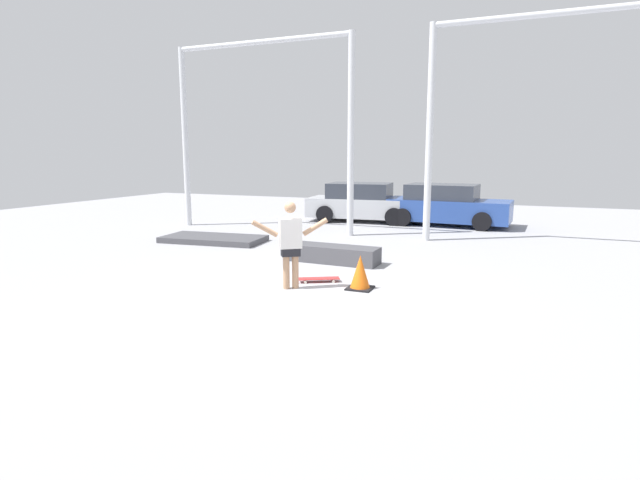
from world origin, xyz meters
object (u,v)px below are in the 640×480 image
skateboard (319,279)px  parked_car_silver (363,203)px  grind_box (333,254)px  traffic_cone (360,273)px  skateboarder (290,241)px  manual_pad (214,239)px  parked_car_blue (445,206)px

skateboard → parked_car_silver: size_ratio=0.19×
grind_box → traffic_cone: (1.28, -1.95, 0.11)m
skateboarder → manual_pad: bearing=102.6°
grind_box → traffic_cone: 2.34m
grind_box → parked_car_blue: bearing=79.0°
manual_pad → traffic_cone: size_ratio=4.51×
grind_box → parked_car_silver: bearing=102.5°
parked_car_silver → parked_car_blue: bearing=-3.8°
grind_box → manual_pad: size_ratio=0.75×
grind_box → manual_pad: bearing=162.9°
skateboarder → skateboard: 1.08m
parked_car_silver → manual_pad: bearing=-118.8°
parked_car_blue → skateboarder: bearing=-95.0°
skateboard → traffic_cone: bearing=-39.7°
parked_car_blue → grind_box: bearing=-98.2°
grind_box → parked_car_blue: parked_car_blue is taller
manual_pad → parked_car_silver: size_ratio=0.68×
skateboard → manual_pad: bearing=117.5°
skateboard → parked_car_blue: (1.02, 9.03, 0.62)m
parked_car_silver → parked_car_blue: 2.99m
skateboard → parked_car_blue: parked_car_blue is taller
manual_pad → parked_car_silver: 6.45m
traffic_cone → skateboard: bearing=168.8°
parked_car_silver → skateboard: bearing=-83.0°
manual_pad → skateboard: bearing=-34.0°
skateboard → parked_car_blue: bearing=55.0°
skateboarder → parked_car_silver: skateboarder is taller
skateboarder → parked_car_silver: size_ratio=0.38×
skateboard → parked_car_blue: 9.11m
skateboard → parked_car_silver: bearing=73.9°
skateboard → grind_box: 1.82m
parked_car_blue → traffic_cone: size_ratio=6.90×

